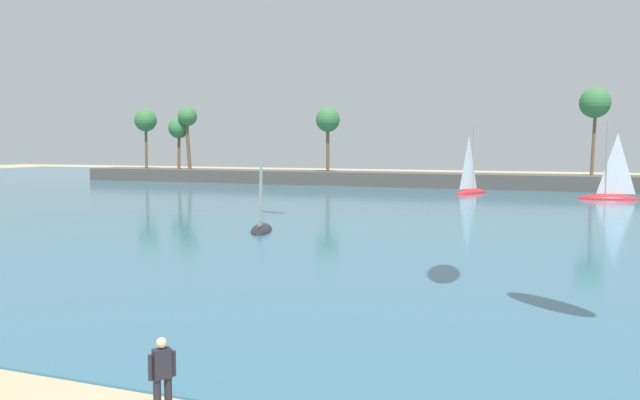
{
  "coord_description": "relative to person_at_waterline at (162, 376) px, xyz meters",
  "views": [
    {
      "loc": [
        7.86,
        -3.91,
        5.36
      ],
      "look_at": [
        0.94,
        13.93,
        3.7
      ],
      "focal_mm": 36.05,
      "sensor_mm": 36.0,
      "label": 1
    }
  ],
  "objects": [
    {
      "name": "sailboat_far_left",
      "position": [
        10.93,
        57.36,
        -0.12
      ],
      "size": [
        5.62,
        2.17,
        7.95
      ],
      "color": "red",
      "rests_on": "sea"
    },
    {
      "name": "sailboat_near_shore",
      "position": [
        -2.62,
        60.15,
        -0.13
      ],
      "size": [
        3.64,
        5.59,
        7.83
      ],
      "color": "red",
      "rests_on": "sea"
    },
    {
      "name": "sea",
      "position": [
        -0.66,
        55.35,
        -0.86
      ],
      "size": [
        220.0,
        108.64,
        0.06
      ],
      "primitive_type": "cube",
      "color": "#386B84",
      "rests_on": "ground"
    },
    {
      "name": "sailboat_toward_headland",
      "position": [
        -10.26,
        24.9,
        -0.29
      ],
      "size": [
        2.62,
        4.35,
        6.05
      ],
      "color": "black",
      "rests_on": "sea"
    },
    {
      "name": "person_at_waterline",
      "position": [
        0.0,
        0.0,
        0.0
      ],
      "size": [
        0.36,
        0.46,
        1.67
      ],
      "color": "#23232D",
      "rests_on": "ground"
    },
    {
      "name": "palm_headland",
      "position": [
        -2.76,
        69.68,
        1.07
      ],
      "size": [
        117.74,
        6.0,
        11.86
      ],
      "color": "#514C47",
      "rests_on": "ground"
    }
  ]
}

